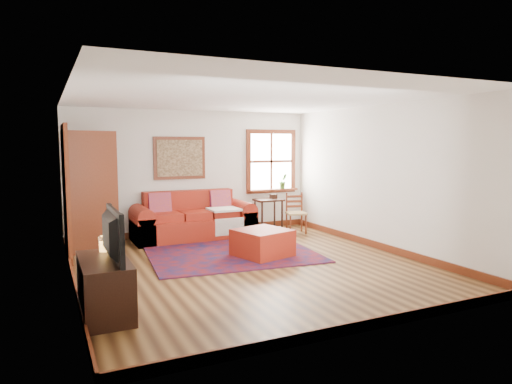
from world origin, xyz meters
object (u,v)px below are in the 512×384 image
red_ottoman (262,243)px  side_table (269,205)px  red_leather_sofa (193,223)px  media_cabinet (105,287)px  ladder_back_chair (296,211)px

red_ottoman → side_table: side_table is taller
red_leather_sofa → media_cabinet: bearing=-120.8°
side_table → media_cabinet: side_table is taller
red_ottoman → red_leather_sofa: bearing=90.8°
side_table → ladder_back_chair: 0.60m
side_table → red_ottoman: bearing=-119.3°
side_table → media_cabinet: size_ratio=0.62×
red_ottoman → media_cabinet: 3.06m
side_table → ladder_back_chair: ladder_back_chair is taller
red_ottoman → media_cabinet: media_cabinet is taller
red_ottoman → media_cabinet: size_ratio=0.71×
red_ottoman → ladder_back_chair: ladder_back_chair is taller
red_leather_sofa → media_cabinet: size_ratio=2.12×
red_ottoman → ladder_back_chair: bearing=29.7°
media_cabinet → side_table: bearing=43.1°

